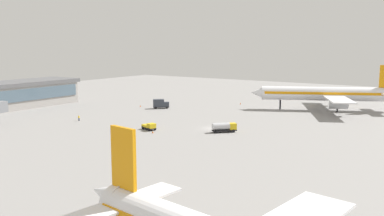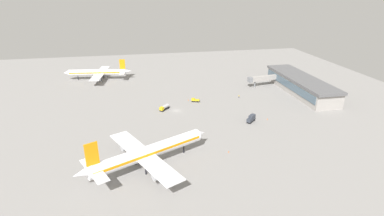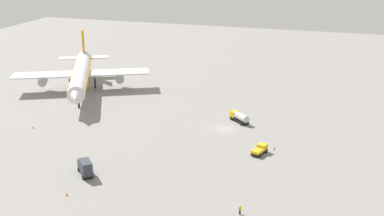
{
  "view_description": "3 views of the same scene",
  "coord_description": "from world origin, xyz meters",
  "px_view_note": "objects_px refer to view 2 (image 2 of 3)",
  "views": [
    {
      "loc": [
        95.19,
        57.75,
        22.72
      ],
      "look_at": [
        -12.86,
        -14.48,
        2.69
      ],
      "focal_mm": 38.86,
      "sensor_mm": 36.0,
      "label": 1
    },
    {
      "loc": [
        -142.33,
        19.59,
        59.9
      ],
      "look_at": [
        -6.28,
        -7.15,
        3.48
      ],
      "focal_mm": 28.12,
      "sensor_mm": 36.0,
      "label": 2
    },
    {
      "loc": [
        27.32,
        -112.91,
        45.25
      ],
      "look_at": [
        -9.0,
        1.64,
        3.96
      ],
      "focal_mm": 46.99,
      "sensor_mm": 36.0,
      "label": 3
    }
  ],
  "objects_px": {
    "catering_truck": "(251,118)",
    "pushback_tractor": "(195,100)",
    "fuel_truck": "(164,107)",
    "safety_cone_near_gate": "(188,100)",
    "airplane_at_gate": "(98,72)",
    "safety_cone_mid_apron": "(229,152)",
    "airplane_taxiing": "(147,152)",
    "safety_cone_far_side": "(267,119)",
    "ground_crew_worker": "(239,96)"
  },
  "relations": [
    {
      "from": "pushback_tractor",
      "to": "airplane_at_gate",
      "type": "bearing_deg",
      "value": -26.27
    },
    {
      "from": "airplane_taxiing",
      "to": "fuel_truck",
      "type": "height_order",
      "value": "airplane_taxiing"
    },
    {
      "from": "pushback_tractor",
      "to": "safety_cone_near_gate",
      "type": "xyz_separation_m",
      "value": [
        2.65,
        3.33,
        -0.67
      ]
    },
    {
      "from": "ground_crew_worker",
      "to": "safety_cone_near_gate",
      "type": "height_order",
      "value": "ground_crew_worker"
    },
    {
      "from": "pushback_tractor",
      "to": "ground_crew_worker",
      "type": "bearing_deg",
      "value": -159.37
    },
    {
      "from": "airplane_at_gate",
      "to": "ground_crew_worker",
      "type": "relative_size",
      "value": 27.46
    },
    {
      "from": "fuel_truck",
      "to": "safety_cone_near_gate",
      "type": "xyz_separation_m",
      "value": [
        11.26,
        -14.71,
        -1.09
      ]
    },
    {
      "from": "ground_crew_worker",
      "to": "airplane_at_gate",
      "type": "bearing_deg",
      "value": -72.31
    },
    {
      "from": "catering_truck",
      "to": "safety_cone_near_gate",
      "type": "relative_size",
      "value": 9.06
    },
    {
      "from": "airplane_taxiing",
      "to": "safety_cone_mid_apron",
      "type": "xyz_separation_m",
      "value": [
        3.88,
        -31.39,
        -5.43
      ]
    },
    {
      "from": "ground_crew_worker",
      "to": "safety_cone_mid_apron",
      "type": "xyz_separation_m",
      "value": [
        -57.77,
        24.4,
        -0.55
      ]
    },
    {
      "from": "safety_cone_mid_apron",
      "to": "fuel_truck",
      "type": "bearing_deg",
      "value": 22.49
    },
    {
      "from": "ground_crew_worker",
      "to": "safety_cone_far_side",
      "type": "height_order",
      "value": "ground_crew_worker"
    },
    {
      "from": "safety_cone_far_side",
      "to": "airplane_at_gate",
      "type": "bearing_deg",
      "value": 45.27
    },
    {
      "from": "ground_crew_worker",
      "to": "safety_cone_far_side",
      "type": "xyz_separation_m",
      "value": [
        -31.77,
        -3.29,
        -0.55
      ]
    },
    {
      "from": "catering_truck",
      "to": "safety_cone_far_side",
      "type": "relative_size",
      "value": 9.06
    },
    {
      "from": "catering_truck",
      "to": "pushback_tractor",
      "type": "xyz_separation_m",
      "value": [
        31.35,
        20.76,
        -0.73
      ]
    },
    {
      "from": "airplane_at_gate",
      "to": "safety_cone_mid_apron",
      "type": "height_order",
      "value": "airplane_at_gate"
    },
    {
      "from": "safety_cone_mid_apron",
      "to": "safety_cone_far_side",
      "type": "bearing_deg",
      "value": -46.8
    },
    {
      "from": "safety_cone_far_side",
      "to": "pushback_tractor",
      "type": "bearing_deg",
      "value": 44.03
    },
    {
      "from": "catering_truck",
      "to": "safety_cone_mid_apron",
      "type": "distance_m",
      "value": 31.52
    },
    {
      "from": "airplane_taxiing",
      "to": "fuel_truck",
      "type": "distance_m",
      "value": 53.19
    },
    {
      "from": "catering_truck",
      "to": "pushback_tractor",
      "type": "relative_size",
      "value": 1.14
    },
    {
      "from": "fuel_truck",
      "to": "safety_cone_near_gate",
      "type": "distance_m",
      "value": 18.56
    },
    {
      "from": "airplane_at_gate",
      "to": "ground_crew_worker",
      "type": "xyz_separation_m",
      "value": [
        -53.28,
        -82.57,
        -4.23
      ]
    },
    {
      "from": "ground_crew_worker",
      "to": "safety_cone_near_gate",
      "type": "distance_m",
      "value": 29.54
    },
    {
      "from": "catering_truck",
      "to": "safety_cone_far_side",
      "type": "xyz_separation_m",
      "value": [
        0.88,
        -8.7,
        -1.4
      ]
    },
    {
      "from": "ground_crew_worker",
      "to": "safety_cone_far_side",
      "type": "bearing_deg",
      "value": 56.43
    },
    {
      "from": "pushback_tractor",
      "to": "catering_truck",
      "type": "bearing_deg",
      "value": 141.3
    },
    {
      "from": "fuel_truck",
      "to": "airplane_at_gate",
      "type": "bearing_deg",
      "value": -105.96
    },
    {
      "from": "safety_cone_far_side",
      "to": "safety_cone_near_gate",
      "type": "bearing_deg",
      "value": 44.71
    },
    {
      "from": "catering_truck",
      "to": "fuel_truck",
      "type": "relative_size",
      "value": 0.92
    },
    {
      "from": "pushback_tractor",
      "to": "safety_cone_far_side",
      "type": "relative_size",
      "value": 7.95
    },
    {
      "from": "pushback_tractor",
      "to": "safety_cone_near_gate",
      "type": "bearing_deg",
      "value": -20.7
    },
    {
      "from": "safety_cone_near_gate",
      "to": "airplane_at_gate",
      "type": "bearing_deg",
      "value": 45.62
    },
    {
      "from": "pushback_tractor",
      "to": "airplane_taxiing",
      "type": "bearing_deg",
      "value": 81.65
    },
    {
      "from": "airplane_taxiing",
      "to": "safety_cone_mid_apron",
      "type": "distance_m",
      "value": 32.09
    },
    {
      "from": "airplane_at_gate",
      "to": "safety_cone_mid_apron",
      "type": "xyz_separation_m",
      "value": [
        -111.05,
        -58.18,
        -4.78
      ]
    },
    {
      "from": "airplane_taxiing",
      "to": "pushback_tractor",
      "type": "distance_m",
      "value": 67.39
    },
    {
      "from": "catering_truck",
      "to": "airplane_taxiing",
      "type": "bearing_deg",
      "value": -11.99
    },
    {
      "from": "ground_crew_worker",
      "to": "airplane_taxiing",
      "type": "bearing_deg",
      "value": 8.38
    },
    {
      "from": "fuel_truck",
      "to": "safety_cone_mid_apron",
      "type": "xyz_separation_m",
      "value": [
        -47.86,
        -19.82,
        -1.09
      ]
    },
    {
      "from": "airplane_at_gate",
      "to": "airplane_taxiing",
      "type": "bearing_deg",
      "value": 111.12
    },
    {
      "from": "catering_truck",
      "to": "safety_cone_far_side",
      "type": "bearing_deg",
      "value": 143.87
    },
    {
      "from": "airplane_taxiing",
      "to": "safety_cone_far_side",
      "type": "xyz_separation_m",
      "value": [
        29.88,
        -59.07,
        -5.43
      ]
    },
    {
      "from": "catering_truck",
      "to": "pushback_tractor",
      "type": "height_order",
      "value": "catering_truck"
    },
    {
      "from": "safety_cone_near_gate",
      "to": "safety_cone_mid_apron",
      "type": "height_order",
      "value": "same"
    },
    {
      "from": "fuel_truck",
      "to": "catering_truck",
      "type": "bearing_deg",
      "value": 102.41
    },
    {
      "from": "airplane_at_gate",
      "to": "safety_cone_far_side",
      "type": "height_order",
      "value": "airplane_at_gate"
    },
    {
      "from": "airplane_at_gate",
      "to": "airplane_taxiing",
      "type": "distance_m",
      "value": 118.01
    }
  ]
}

